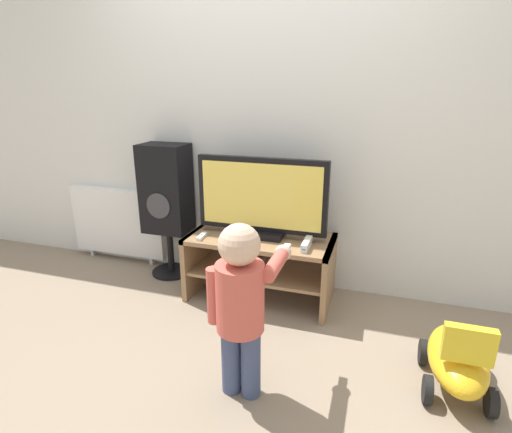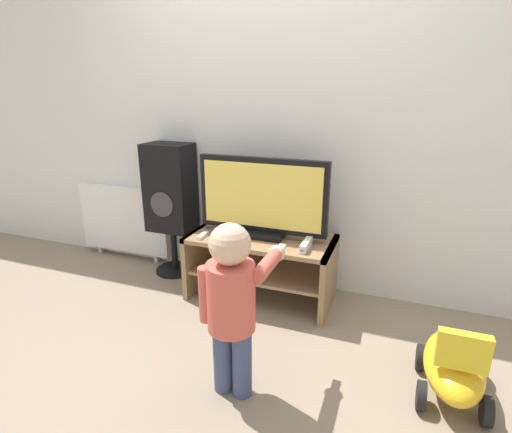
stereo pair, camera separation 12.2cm
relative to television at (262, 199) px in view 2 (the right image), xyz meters
The scene contains 11 objects.
ground_plane 0.78m from the television, 90.00° to the right, with size 16.00×16.00×0.00m, color gray.
wall_back 0.64m from the television, 90.00° to the left, with size 10.00×0.06×2.60m.
tv_stand 0.43m from the television, 90.00° to the right, with size 1.01×0.49×0.46m.
television is the anchor object (origin of this frame).
game_console 0.44m from the television, 19.74° to the right, with size 0.04×0.20×0.05m.
remote_primary 0.49m from the television, 156.08° to the right, with size 0.04×0.13×0.03m.
remote_secondary 0.32m from the television, 147.65° to the right, with size 0.04×0.13×0.03m.
child 1.00m from the television, 78.26° to the right, with size 0.34×0.50×0.89m.
speaker_tower 0.82m from the television, behind, with size 0.35×0.32×1.05m.
ride_on_toy 1.47m from the television, 26.77° to the right, with size 0.31×0.55×0.44m.
radiator 1.44m from the television, behind, with size 0.87×0.08×0.64m.
Camera 2 is at (0.88, -2.19, 1.46)m, focal length 28.00 mm.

